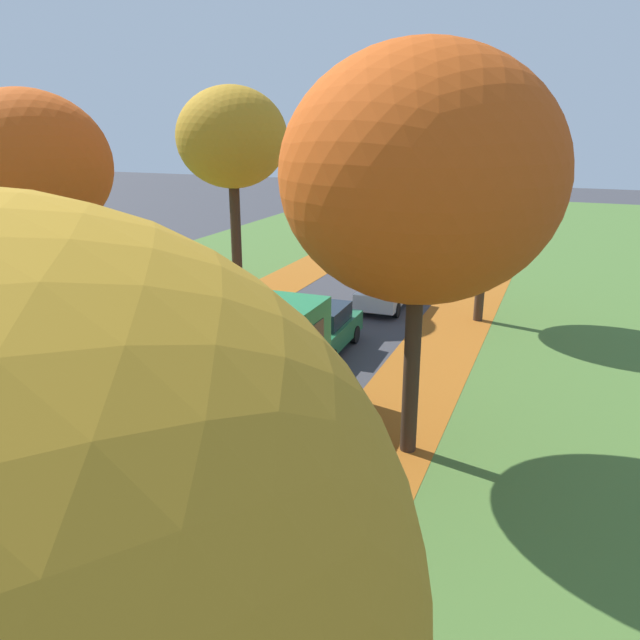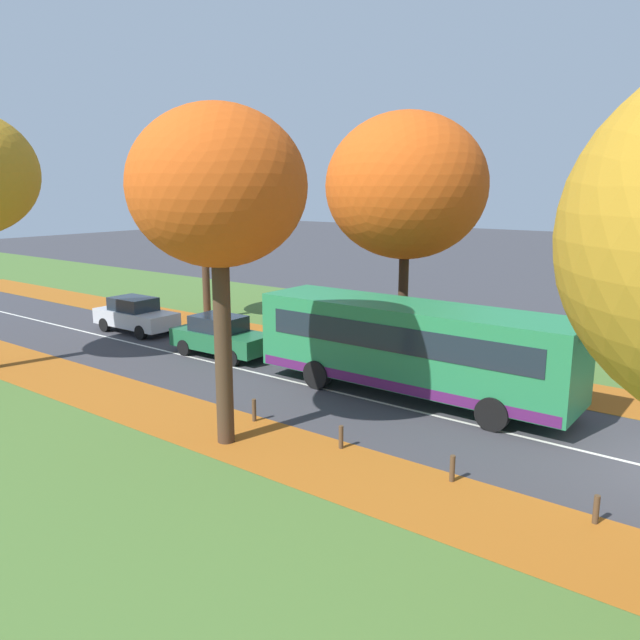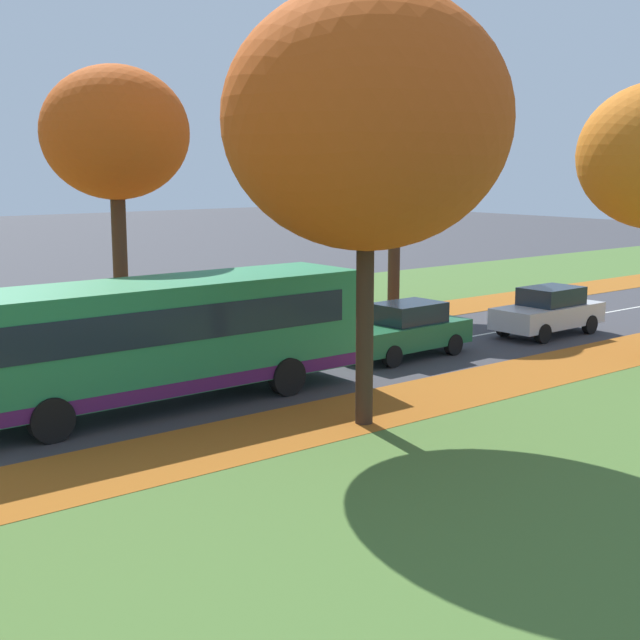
% 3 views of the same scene
% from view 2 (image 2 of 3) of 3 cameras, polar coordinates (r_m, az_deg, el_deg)
% --- Properties ---
extents(leaf_litter_left, '(2.80, 60.00, 0.00)m').
position_cam_2_polar(leaf_litter_left, '(20.22, -15.97, -7.40)').
color(leaf_litter_left, '#9E5619').
rests_on(leaf_litter_left, grass_verge_left).
extents(grass_verge_right, '(12.00, 90.00, 0.01)m').
position_cam_2_polar(grass_verge_right, '(33.64, -3.38, 0.78)').
color(grass_verge_right, '#476B2D').
rests_on(grass_verge_right, ground).
extents(leaf_litter_right, '(2.80, 60.00, 0.00)m').
position_cam_2_polar(leaf_litter_right, '(26.48, 0.06, -2.30)').
color(leaf_litter_right, '#9E5619').
rests_on(leaf_litter_right, grass_verge_right).
extents(road_centre_line, '(0.12, 80.00, 0.01)m').
position_cam_2_polar(road_centre_line, '(27.48, -15.92, -2.26)').
color(road_centre_line, silver).
rests_on(road_centre_line, ground).
extents(tree_left_near, '(4.38, 4.38, 8.58)m').
position_cam_2_polar(tree_left_near, '(15.63, -9.33, 11.78)').
color(tree_left_near, '#422D1E').
rests_on(tree_left_near, ground).
extents(tree_right_near, '(6.14, 6.14, 9.38)m').
position_cam_2_polar(tree_right_near, '(24.35, 7.88, 12.01)').
color(tree_right_near, '#382619').
rests_on(tree_right_near, ground).
extents(tree_right_mid, '(4.75, 4.75, 8.07)m').
position_cam_2_polar(tree_right_mid, '(31.54, -10.65, 10.65)').
color(tree_right_mid, '#422D1E').
rests_on(tree_right_mid, ground).
extents(bollard_second, '(0.12, 0.12, 0.61)m').
position_cam_2_polar(bollard_second, '(14.09, 23.93, -15.57)').
color(bollard_second, '#4C3823').
rests_on(bollard_second, ground).
extents(bollard_third, '(0.12, 0.12, 0.64)m').
position_cam_2_polar(bollard_third, '(14.88, 12.01, -13.15)').
color(bollard_third, '#4C3823').
rests_on(bollard_third, ground).
extents(bollard_fourth, '(0.12, 0.12, 0.62)m').
position_cam_2_polar(bollard_fourth, '(16.26, 1.94, -10.66)').
color(bollard_fourth, '#4C3823').
rests_on(bollard_fourth, ground).
extents(bollard_fifth, '(0.12, 0.12, 0.67)m').
position_cam_2_polar(bollard_fifth, '(18.11, -6.04, -8.21)').
color(bollard_fifth, '#4C3823').
rests_on(bollard_fifth, ground).
extents(bus, '(2.68, 10.40, 2.98)m').
position_cam_2_polar(bus, '(19.94, 8.41, -2.25)').
color(bus, '#237A47').
rests_on(bus, ground).
extents(car_green_lead, '(1.87, 4.24, 1.62)m').
position_cam_2_polar(car_green_lead, '(24.95, -9.04, -1.46)').
color(car_green_lead, '#1E6038').
rests_on(car_green_lead, ground).
extents(car_silver_following, '(1.84, 4.23, 1.62)m').
position_cam_2_polar(car_silver_following, '(29.92, -16.52, 0.45)').
color(car_silver_following, '#B7BABF').
rests_on(car_silver_following, ground).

